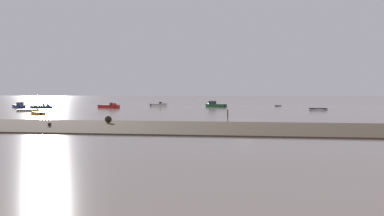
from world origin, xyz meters
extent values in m
plane|color=gray|center=(0.00, 0.00, 0.00)|extent=(800.00, 800.00, 0.00)
cube|color=#4C3D2D|center=(4.96, -16.00, 0.07)|extent=(256.17, 16.96, 0.14)
sphere|color=#2D2116|center=(-20.71, -17.80, 0.34)|extent=(0.41, 0.41, 0.41)
sphere|color=#2D2116|center=(-16.19, -11.75, 0.56)|extent=(0.84, 0.84, 0.84)
cube|color=navy|center=(-57.70, 36.91, 0.24)|extent=(4.86, 4.88, 0.96)
cone|color=navy|center=(-55.91, 35.10, 0.24)|extent=(2.43, 2.43, 1.92)
cube|color=brown|center=(-57.66, 36.87, 0.60)|extent=(4.96, 4.98, 0.11)
cube|color=brown|center=(-56.89, 36.08, 1.09)|extent=(1.90, 1.90, 0.74)
cube|color=#384751|center=(-56.47, 35.67, 1.14)|extent=(1.22, 1.21, 0.59)
cube|color=black|center=(-59.38, 38.60, 0.38)|extent=(0.48, 0.48, 0.68)
ellipsoid|color=white|center=(-43.65, 16.71, 0.15)|extent=(4.48, 2.19, 0.68)
cube|color=#33383F|center=(-43.65, 16.71, 0.44)|extent=(4.14, 2.10, 0.09)
cube|color=#33383F|center=(-43.65, 16.71, 0.34)|extent=(0.50, 1.35, 0.07)
ellipsoid|color=gray|center=(7.31, 57.40, 0.13)|extent=(2.80, 3.68, 0.56)
cube|color=silver|center=(7.31, 57.40, 0.36)|extent=(2.64, 3.43, 0.07)
cube|color=silver|center=(7.31, 57.40, 0.28)|extent=(1.06, 0.73, 0.06)
cube|color=navy|center=(-49.93, 33.72, 0.23)|extent=(4.69, 2.11, 0.91)
cone|color=navy|center=(-47.52, 33.82, 0.23)|extent=(1.52, 1.88, 1.82)
cube|color=silver|center=(-49.87, 33.72, 0.57)|extent=(4.79, 2.15, 0.10)
cube|color=silver|center=(-49.22, 33.75, 0.93)|extent=(0.43, 0.62, 0.50)
cube|color=black|center=(-52.18, 33.63, 0.36)|extent=(0.30, 0.37, 0.64)
cube|color=orange|center=(-35.60, 6.61, 0.19)|extent=(3.69, 3.84, 0.74)
cone|color=orange|center=(-36.93, 8.06, 0.19)|extent=(1.89, 1.87, 1.49)
cube|color=silver|center=(-35.63, 6.64, 0.46)|extent=(3.77, 3.92, 0.08)
cube|color=silver|center=(-35.99, 7.03, 0.76)|extent=(0.59, 0.58, 0.41)
cube|color=black|center=(-34.36, 5.25, 0.30)|extent=(0.37, 0.37, 0.53)
cube|color=white|center=(-25.89, 54.37, 0.23)|extent=(4.67, 4.60, 0.91)
cone|color=white|center=(-24.14, 56.05, 0.23)|extent=(2.31, 2.32, 1.83)
cube|color=black|center=(-25.85, 54.41, 0.57)|extent=(4.78, 4.70, 0.10)
cube|color=black|center=(-25.37, 54.86, 0.94)|extent=(0.71, 0.72, 0.51)
cube|color=black|center=(-27.52, 52.80, 0.36)|extent=(0.46, 0.46, 0.65)
ellipsoid|color=white|center=(14.67, 32.77, 0.15)|extent=(4.24, 1.67, 0.66)
cube|color=black|center=(14.67, 32.77, 0.43)|extent=(3.90, 1.62, 0.09)
cube|color=black|center=(14.67, 32.77, 0.33)|extent=(0.34, 1.29, 0.07)
cube|color=#23602D|center=(-8.93, 48.84, 0.26)|extent=(5.66, 4.63, 1.04)
cone|color=#23602D|center=(-11.29, 50.28, 0.26)|extent=(2.50, 2.64, 2.09)
cube|color=#33383F|center=(-8.98, 48.87, 0.65)|extent=(5.79, 4.73, 0.12)
cube|color=#33383F|center=(-10.00, 49.49, 1.19)|extent=(1.94, 2.07, 0.81)
cube|color=#384751|center=(-10.55, 49.83, 1.24)|extent=(1.07, 1.50, 0.64)
cube|color=black|center=(-6.72, 47.49, 0.42)|extent=(0.49, 0.52, 0.74)
cube|color=red|center=(-34.45, 38.13, 0.26)|extent=(5.66, 3.90, 1.03)
cone|color=red|center=(-31.90, 37.15, 0.26)|extent=(2.27, 2.51, 2.06)
cube|color=#33383F|center=(-34.40, 38.11, 0.64)|extent=(5.79, 3.99, 0.11)
cube|color=#33383F|center=(-33.71, 37.84, 1.06)|extent=(0.67, 0.80, 0.57)
cube|color=black|center=(-36.84, 39.05, 0.41)|extent=(0.45, 0.50, 0.73)
cylinder|color=#453323|center=(-2.65, 3.13, 0.58)|extent=(0.18, 0.18, 1.46)
cylinder|color=silver|center=(-2.65, 3.13, 1.25)|extent=(0.22, 0.22, 0.08)
camera|label=1|loc=(1.92, -60.86, 3.87)|focal=39.38mm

